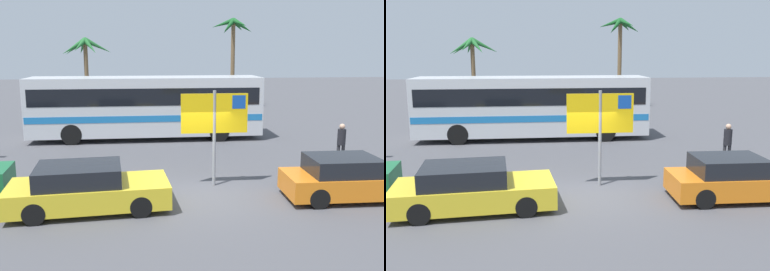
% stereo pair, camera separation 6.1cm
% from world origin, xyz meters
% --- Properties ---
extents(ground, '(120.00, 120.00, 0.00)m').
position_xyz_m(ground, '(0.00, 0.00, 0.00)').
color(ground, '#4C4C51').
extents(bus_front_coach, '(11.66, 2.54, 3.17)m').
position_xyz_m(bus_front_coach, '(-1.49, 9.25, 1.78)').
color(bus_front_coach, silver).
rests_on(bus_front_coach, ground).
extents(ferry_sign, '(2.20, 0.11, 3.20)m').
position_xyz_m(ferry_sign, '(0.76, 1.05, 2.33)').
color(ferry_sign, gray).
rests_on(ferry_sign, ground).
extents(car_yellow, '(4.60, 2.25, 1.32)m').
position_xyz_m(car_yellow, '(-3.23, -0.80, 0.64)').
color(car_yellow, yellow).
rests_on(car_yellow, ground).
extents(car_orange, '(3.96, 1.78, 1.32)m').
position_xyz_m(car_orange, '(4.53, -0.69, 0.63)').
color(car_orange, orange).
rests_on(car_orange, ground).
extents(pedestrian_by_bus, '(0.32, 0.32, 1.65)m').
position_xyz_m(pedestrian_by_bus, '(6.17, 3.18, 0.97)').
color(pedestrian_by_bus, '#2D2D33').
rests_on(pedestrian_by_bus, ground).
extents(palm_tree_seaside, '(3.42, 3.32, 7.05)m').
position_xyz_m(palm_tree_seaside, '(5.48, 21.22, 5.69)').
color(palm_tree_seaside, brown).
rests_on(palm_tree_seaside, ground).
extents(palm_tree_inland, '(3.84, 3.95, 5.52)m').
position_xyz_m(palm_tree_inland, '(-6.02, 21.39, 4.50)').
color(palm_tree_inland, brown).
rests_on(palm_tree_inland, ground).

